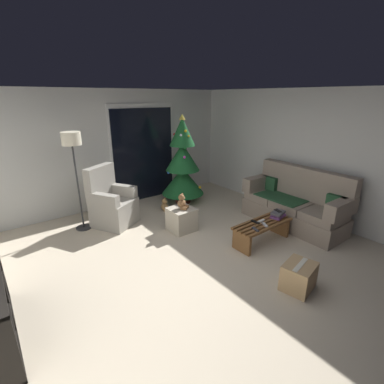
% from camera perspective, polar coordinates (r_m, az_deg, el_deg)
% --- Properties ---
extents(ground_plane, '(7.00, 7.00, 0.00)m').
position_cam_1_polar(ground_plane, '(4.20, 1.54, -14.71)').
color(ground_plane, beige).
extents(wall_back, '(5.72, 0.12, 2.50)m').
position_cam_1_polar(wall_back, '(6.26, -16.46, 8.42)').
color(wall_back, beige).
rests_on(wall_back, ground).
extents(wall_right, '(0.12, 6.00, 2.50)m').
position_cam_1_polar(wall_right, '(5.84, 24.20, 6.78)').
color(wall_right, beige).
rests_on(wall_right, ground).
extents(patio_door_frame, '(1.60, 0.02, 2.20)m').
position_cam_1_polar(patio_door_frame, '(6.52, -9.97, 7.99)').
color(patio_door_frame, silver).
rests_on(patio_door_frame, ground).
extents(patio_door_glass, '(1.50, 0.02, 2.10)m').
position_cam_1_polar(patio_door_glass, '(6.52, -9.87, 7.53)').
color(patio_door_glass, black).
rests_on(patio_door_glass, ground).
extents(couch, '(0.82, 1.96, 1.08)m').
position_cam_1_polar(couch, '(5.60, 20.63, -2.37)').
color(couch, gray).
rests_on(couch, ground).
extents(coffee_table, '(1.10, 0.40, 0.37)m').
position_cam_1_polar(coffee_table, '(4.78, 14.36, -7.46)').
color(coffee_table, brown).
rests_on(coffee_table, ground).
extents(remote_black, '(0.05, 0.16, 0.02)m').
position_cam_1_polar(remote_black, '(4.69, 12.98, -6.06)').
color(remote_black, black).
rests_on(remote_black, coffee_table).
extents(remote_white, '(0.16, 0.05, 0.02)m').
position_cam_1_polar(remote_white, '(4.75, 14.19, -5.83)').
color(remote_white, silver).
rests_on(remote_white, coffee_table).
extents(remote_graphite, '(0.09, 0.16, 0.02)m').
position_cam_1_polar(remote_graphite, '(4.45, 13.02, -7.55)').
color(remote_graphite, '#333338').
rests_on(remote_graphite, coffee_table).
extents(remote_silver, '(0.11, 0.16, 0.02)m').
position_cam_1_polar(remote_silver, '(4.63, 14.88, -6.59)').
color(remote_silver, '#ADADB2').
rests_on(remote_silver, coffee_table).
extents(book_stack, '(0.29, 0.22, 0.12)m').
position_cam_1_polar(book_stack, '(4.95, 17.38, -4.47)').
color(book_stack, '#6B3D7A').
rests_on(book_stack, coffee_table).
extents(cell_phone, '(0.10, 0.16, 0.01)m').
position_cam_1_polar(cell_phone, '(4.94, 17.42, -3.73)').
color(cell_phone, black).
rests_on(cell_phone, book_stack).
extents(christmas_tree, '(0.96, 0.96, 1.99)m').
position_cam_1_polar(christmas_tree, '(6.18, -1.96, 5.59)').
color(christmas_tree, '#4C1E19').
rests_on(christmas_tree, ground).
extents(armchair, '(0.94, 0.94, 1.13)m').
position_cam_1_polar(armchair, '(5.45, -16.32, -2.46)').
color(armchair, gray).
rests_on(armchair, ground).
extents(floor_lamp, '(0.32, 0.32, 1.78)m').
position_cam_1_polar(floor_lamp, '(5.15, -23.55, 8.29)').
color(floor_lamp, '#2D2D30').
rests_on(floor_lamp, ground).
extents(ottoman, '(0.44, 0.44, 0.42)m').
position_cam_1_polar(ottoman, '(5.06, -2.15, -5.66)').
color(ottoman, '#B2A893').
rests_on(ottoman, ground).
extents(teddy_bear_chestnut, '(0.21, 0.22, 0.29)m').
position_cam_1_polar(teddy_bear_chestnut, '(4.93, -2.08, -2.17)').
color(teddy_bear_chestnut, brown).
rests_on(teddy_bear_chestnut, ottoman).
extents(teddy_bear_honey_by_tree, '(0.21, 0.22, 0.29)m').
position_cam_1_polar(teddy_bear_honey_by_tree, '(5.94, -5.64, -2.80)').
color(teddy_bear_honey_by_tree, tan).
rests_on(teddy_bear_honey_by_tree, ground).
extents(cardboard_box_taped_mid_floor, '(0.48, 0.42, 0.35)m').
position_cam_1_polar(cardboard_box_taped_mid_floor, '(3.91, 21.25, -15.99)').
color(cardboard_box_taped_mid_floor, tan).
rests_on(cardboard_box_taped_mid_floor, ground).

